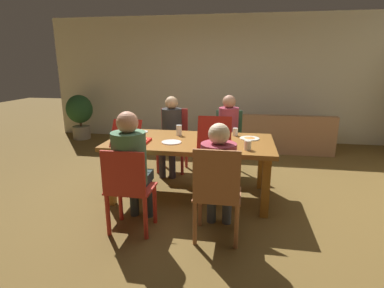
# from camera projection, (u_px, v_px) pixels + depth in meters

# --- Properties ---
(ground_plane) EXTENTS (20.00, 20.00, 0.00)m
(ground_plane) POSITION_uv_depth(u_px,v_px,m) (191.00, 195.00, 3.99)
(ground_plane) COLOR brown
(back_wall) EXTENTS (7.56, 0.12, 2.69)m
(back_wall) POSITION_uv_depth(u_px,v_px,m) (215.00, 79.00, 6.68)
(back_wall) COLOR beige
(back_wall) RESTS_ON ground
(dining_table) EXTENTS (2.06, 1.05, 0.76)m
(dining_table) POSITION_uv_depth(u_px,v_px,m) (191.00, 147.00, 3.81)
(dining_table) COLOR #905A24
(dining_table) RESTS_ON ground
(chair_0) EXTENTS (0.45, 0.41, 0.97)m
(chair_0) POSITION_uv_depth(u_px,v_px,m) (217.00, 192.00, 2.83)
(chair_0) COLOR #9C5F39
(chair_0) RESTS_ON ground
(person_0) EXTENTS (0.34, 0.50, 1.17)m
(person_0) POSITION_uv_depth(u_px,v_px,m) (219.00, 170.00, 2.92)
(person_0) COLOR #3E444D
(person_0) RESTS_ON ground
(chair_1) EXTENTS (0.43, 0.41, 0.98)m
(chair_1) POSITION_uv_depth(u_px,v_px,m) (228.00, 139.00, 4.72)
(chair_1) COLOR #2F6241
(chair_1) RESTS_ON ground
(person_1) EXTENTS (0.30, 0.49, 1.24)m
(person_1) POSITION_uv_depth(u_px,v_px,m) (228.00, 130.00, 4.53)
(person_1) COLOR #343F3F
(person_1) RESTS_ON ground
(chair_2) EXTENTS (0.46, 0.38, 0.90)m
(chair_2) POSITION_uv_depth(u_px,v_px,m) (128.00, 188.00, 2.99)
(chair_2) COLOR red
(chair_2) RESTS_ON ground
(person_2) EXTENTS (0.34, 0.51, 1.25)m
(person_2) POSITION_uv_depth(u_px,v_px,m) (131.00, 161.00, 3.04)
(person_2) COLOR #2B3738
(person_2) RESTS_ON ground
(chair_3) EXTENTS (0.46, 0.42, 0.99)m
(chair_3) POSITION_uv_depth(u_px,v_px,m) (173.00, 138.00, 4.88)
(chair_3) COLOR #B22E2A
(chair_3) RESTS_ON ground
(person_3) EXTENTS (0.31, 0.55, 1.20)m
(person_3) POSITION_uv_depth(u_px,v_px,m) (171.00, 129.00, 4.68)
(person_3) COLOR #352F3F
(person_3) RESTS_ON ground
(pizza_box_0) EXTENTS (0.34, 0.52, 0.32)m
(pizza_box_0) POSITION_uv_depth(u_px,v_px,m) (133.00, 140.00, 3.62)
(pizza_box_0) COLOR red
(pizza_box_0) RESTS_ON dining_table
(pizza_box_1) EXTENTS (0.37, 0.48, 0.38)m
(pizza_box_1) POSITION_uv_depth(u_px,v_px,m) (216.00, 142.00, 3.49)
(pizza_box_1) COLOR red
(pizza_box_1) RESTS_ON dining_table
(plate_0) EXTENTS (0.21, 0.21, 0.01)m
(plate_0) POSITION_uv_depth(u_px,v_px,m) (140.00, 132.00, 4.22)
(plate_0) COLOR white
(plate_0) RESTS_ON dining_table
(plate_1) EXTENTS (0.25, 0.25, 0.03)m
(plate_1) POSITION_uv_depth(u_px,v_px,m) (250.00, 138.00, 3.85)
(plate_1) COLOR white
(plate_1) RESTS_ON dining_table
(plate_2) EXTENTS (0.24, 0.24, 0.01)m
(plate_2) POSITION_uv_depth(u_px,v_px,m) (171.00, 142.00, 3.67)
(plate_2) COLOR white
(plate_2) RESTS_ON dining_table
(drinking_glass_0) EXTENTS (0.08, 0.08, 0.11)m
(drinking_glass_0) POSITION_uv_depth(u_px,v_px,m) (248.00, 145.00, 3.36)
(drinking_glass_0) COLOR silver
(drinking_glass_0) RESTS_ON dining_table
(drinking_glass_1) EXTENTS (0.07, 0.07, 0.10)m
(drinking_glass_1) POSITION_uv_depth(u_px,v_px,m) (235.00, 132.00, 4.01)
(drinking_glass_1) COLOR silver
(drinking_glass_1) RESTS_ON dining_table
(drinking_glass_2) EXTENTS (0.07, 0.07, 0.14)m
(drinking_glass_2) POSITION_uv_depth(u_px,v_px,m) (179.00, 130.00, 4.02)
(drinking_glass_2) COLOR silver
(drinking_glass_2) RESTS_ON dining_table
(couch) EXTENTS (2.20, 0.91, 0.75)m
(couch) POSITION_uv_depth(u_px,v_px,m) (273.00, 136.00, 6.08)
(couch) COLOR #9D6C49
(couch) RESTS_ON ground
(potted_plant) EXTENTS (0.58, 0.58, 1.01)m
(potted_plant) POSITION_uv_depth(u_px,v_px,m) (80.00, 113.00, 6.82)
(potted_plant) COLOR gray
(potted_plant) RESTS_ON ground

